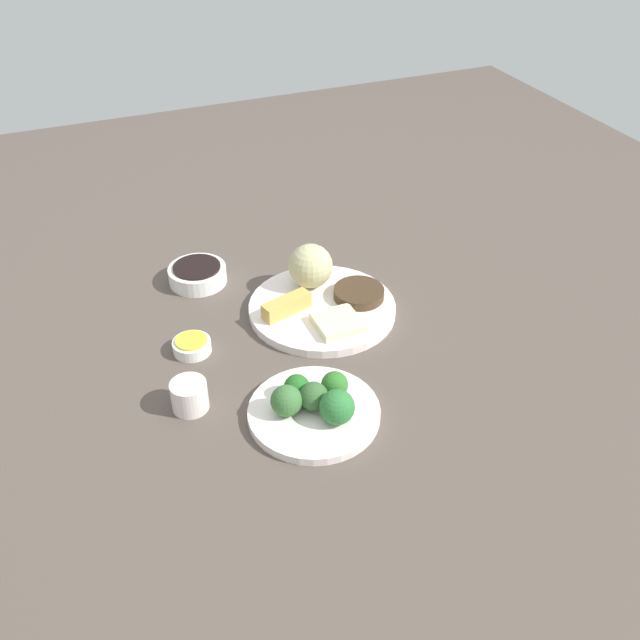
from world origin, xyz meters
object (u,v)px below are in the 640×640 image
object	(u,v)px
soy_sauce_bowl	(198,275)
broccoli_plate	(314,413)
main_plate	(323,308)
teacup	(189,396)
sauce_ramekin_hot_mustard	(192,346)

from	to	relation	value
soy_sauce_bowl	broccoli_plate	bearing A→B (deg)	-171.00
main_plate	teacup	size ratio (longest dim) A/B	4.72
broccoli_plate	teacup	size ratio (longest dim) A/B	3.57
soy_sauce_bowl	sauce_ramekin_hot_mustard	xyz separation A→B (m)	(-0.20, 0.06, -0.01)
broccoli_plate	sauce_ramekin_hot_mustard	world-z (taller)	sauce_ramekin_hot_mustard
soy_sauce_bowl	teacup	size ratio (longest dim) A/B	1.96
broccoli_plate	sauce_ramekin_hot_mustard	distance (m)	0.26
main_plate	sauce_ramekin_hot_mustard	size ratio (longest dim) A/B	4.11
sauce_ramekin_hot_mustard	soy_sauce_bowl	bearing A→B (deg)	-17.40
broccoli_plate	sauce_ramekin_hot_mustard	bearing A→B (deg)	30.40
main_plate	broccoli_plate	bearing A→B (deg)	154.25
sauce_ramekin_hot_mustard	teacup	world-z (taller)	teacup
soy_sauce_bowl	teacup	xyz separation A→B (m)	(-0.34, 0.10, 0.01)
sauce_ramekin_hot_mustard	teacup	size ratio (longest dim) A/B	1.15
main_plate	sauce_ramekin_hot_mustard	bearing A→B (deg)	94.48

